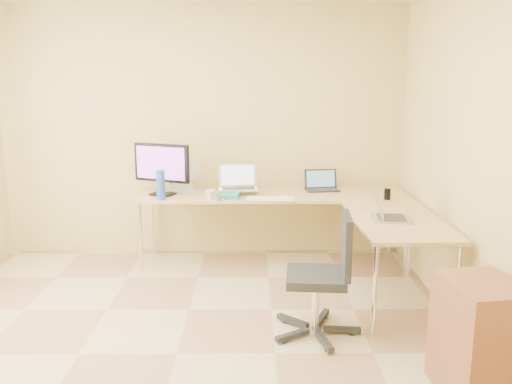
{
  "coord_description": "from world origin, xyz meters",
  "views": [
    {
      "loc": [
        0.52,
        -3.35,
        1.84
      ],
      "look_at": [
        0.55,
        1.1,
        0.9
      ],
      "focal_mm": 37.48,
      "sensor_mm": 36.0,
      "label": 1
    }
  ],
  "objects_px": {
    "laptop_center": "(238,177)",
    "cabinet": "(480,338)",
    "monitor": "(162,169)",
    "laptop_return": "(392,205)",
    "laptop_black": "(322,180)",
    "water_bottle": "(161,185)",
    "desk_main": "(273,228)",
    "desk_fan": "(190,175)",
    "desk_return": "(395,261)",
    "keyboard": "(271,199)",
    "mug": "(210,195)",
    "office_chair": "(316,269)"
  },
  "relations": [
    {
      "from": "laptop_center",
      "to": "cabinet",
      "type": "distance_m",
      "value": 2.77
    },
    {
      "from": "monitor",
      "to": "laptop_return",
      "type": "bearing_deg",
      "value": -2.64
    },
    {
      "from": "laptop_black",
      "to": "water_bottle",
      "type": "height_order",
      "value": "water_bottle"
    },
    {
      "from": "desk_main",
      "to": "water_bottle",
      "type": "distance_m",
      "value": 1.21
    },
    {
      "from": "laptop_center",
      "to": "water_bottle",
      "type": "bearing_deg",
      "value": -168.03
    },
    {
      "from": "water_bottle",
      "to": "desk_fan",
      "type": "height_order",
      "value": "desk_fan"
    },
    {
      "from": "desk_return",
      "to": "laptop_return",
      "type": "bearing_deg",
      "value": -151.51
    },
    {
      "from": "keyboard",
      "to": "cabinet",
      "type": "bearing_deg",
      "value": -56.13
    },
    {
      "from": "laptop_black",
      "to": "mug",
      "type": "bearing_deg",
      "value": -166.45
    },
    {
      "from": "desk_main",
      "to": "keyboard",
      "type": "xyz_separation_m",
      "value": [
        -0.03,
        -0.3,
        0.38
      ]
    },
    {
      "from": "desk_main",
      "to": "cabinet",
      "type": "distance_m",
      "value": 2.59
    },
    {
      "from": "desk_return",
      "to": "keyboard",
      "type": "xyz_separation_m",
      "value": [
        -1.01,
        0.7,
        0.38
      ]
    },
    {
      "from": "desk_main",
      "to": "office_chair",
      "type": "relative_size",
      "value": 2.89
    },
    {
      "from": "mug",
      "to": "water_bottle",
      "type": "relative_size",
      "value": 0.35
    },
    {
      "from": "laptop_black",
      "to": "water_bottle",
      "type": "bearing_deg",
      "value": -172.23
    },
    {
      "from": "desk_return",
      "to": "desk_fan",
      "type": "relative_size",
      "value": 4.44
    },
    {
      "from": "desk_main",
      "to": "laptop_center",
      "type": "xyz_separation_m",
      "value": [
        -0.34,
        -0.05,
        0.53
      ]
    },
    {
      "from": "water_bottle",
      "to": "cabinet",
      "type": "xyz_separation_m",
      "value": [
        2.19,
        -2.03,
        -0.51
      ]
    },
    {
      "from": "office_chair",
      "to": "laptop_return",
      "type": "bearing_deg",
      "value": 43.0
    },
    {
      "from": "desk_main",
      "to": "laptop_black",
      "type": "relative_size",
      "value": 7.98
    },
    {
      "from": "desk_return",
      "to": "water_bottle",
      "type": "xyz_separation_m",
      "value": [
        -2.04,
        0.7,
        0.51
      ]
    },
    {
      "from": "keyboard",
      "to": "desk_main",
      "type": "bearing_deg",
      "value": 87.94
    },
    {
      "from": "laptop_return",
      "to": "office_chair",
      "type": "distance_m",
      "value": 0.92
    },
    {
      "from": "desk_return",
      "to": "cabinet",
      "type": "bearing_deg",
      "value": -83.57
    },
    {
      "from": "desk_main",
      "to": "monitor",
      "type": "xyz_separation_m",
      "value": [
        -1.09,
        -0.07,
        0.62
      ]
    },
    {
      "from": "desk_main",
      "to": "office_chair",
      "type": "bearing_deg",
      "value": -80.74
    },
    {
      "from": "water_bottle",
      "to": "cabinet",
      "type": "relative_size",
      "value": 0.41
    },
    {
      "from": "desk_main",
      "to": "desk_fan",
      "type": "bearing_deg",
      "value": 166.73
    },
    {
      "from": "desk_main",
      "to": "laptop_black",
      "type": "height_order",
      "value": "laptop_black"
    },
    {
      "from": "office_chair",
      "to": "laptop_center",
      "type": "bearing_deg",
      "value": 116.56
    },
    {
      "from": "laptop_center",
      "to": "desk_main",
      "type": "bearing_deg",
      "value": 0.69
    },
    {
      "from": "mug",
      "to": "office_chair",
      "type": "xyz_separation_m",
      "value": [
        0.85,
        -1.25,
        -0.28
      ]
    },
    {
      "from": "laptop_black",
      "to": "mug",
      "type": "height_order",
      "value": "laptop_black"
    },
    {
      "from": "desk_fan",
      "to": "laptop_return",
      "type": "distance_m",
      "value": 2.15
    },
    {
      "from": "monitor",
      "to": "desk_fan",
      "type": "height_order",
      "value": "monitor"
    },
    {
      "from": "desk_fan",
      "to": "office_chair",
      "type": "relative_size",
      "value": 0.32
    },
    {
      "from": "water_bottle",
      "to": "cabinet",
      "type": "distance_m",
      "value": 3.03
    },
    {
      "from": "desk_main",
      "to": "laptop_black",
      "type": "bearing_deg",
      "value": 13.36
    },
    {
      "from": "laptop_black",
      "to": "laptop_return",
      "type": "bearing_deg",
      "value": -77.45
    },
    {
      "from": "monitor",
      "to": "laptop_center",
      "type": "distance_m",
      "value": 0.75
    },
    {
      "from": "cabinet",
      "to": "mug",
      "type": "bearing_deg",
      "value": 121.75
    },
    {
      "from": "mug",
      "to": "laptop_center",
      "type": "bearing_deg",
      "value": 44.23
    },
    {
      "from": "desk_return",
      "to": "water_bottle",
      "type": "distance_m",
      "value": 2.21
    },
    {
      "from": "monitor",
      "to": "keyboard",
      "type": "height_order",
      "value": "monitor"
    },
    {
      "from": "desk_return",
      "to": "laptop_center",
      "type": "distance_m",
      "value": 1.71
    },
    {
      "from": "mug",
      "to": "laptop_return",
      "type": "bearing_deg",
      "value": -25.78
    },
    {
      "from": "laptop_black",
      "to": "mug",
      "type": "xyz_separation_m",
      "value": [
        -1.11,
        -0.42,
        -0.06
      ]
    },
    {
      "from": "desk_main",
      "to": "keyboard",
      "type": "distance_m",
      "value": 0.48
    },
    {
      "from": "water_bottle",
      "to": "laptop_return",
      "type": "height_order",
      "value": "water_bottle"
    },
    {
      "from": "laptop_center",
      "to": "mug",
      "type": "height_order",
      "value": "laptop_center"
    }
  ]
}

